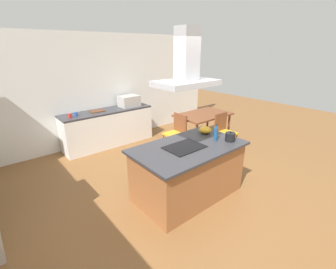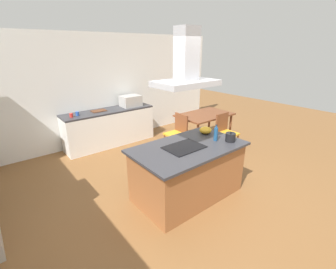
# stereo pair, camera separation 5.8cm
# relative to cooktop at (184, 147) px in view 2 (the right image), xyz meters

# --- Properties ---
(ground) EXTENTS (16.00, 16.00, 0.00)m
(ground) POSITION_rel_cooktop_xyz_m (0.09, 1.50, -0.91)
(ground) COLOR brown
(wall_back) EXTENTS (7.20, 0.10, 2.70)m
(wall_back) POSITION_rel_cooktop_xyz_m (0.09, 3.25, 0.44)
(wall_back) COLOR white
(wall_back) RESTS_ON ground
(kitchen_island) EXTENTS (1.81, 1.07, 0.90)m
(kitchen_island) POSITION_rel_cooktop_xyz_m (0.09, 0.00, -0.45)
(kitchen_island) COLOR #995B33
(kitchen_island) RESTS_ON ground
(cooktop) EXTENTS (0.60, 0.44, 0.01)m
(cooktop) POSITION_rel_cooktop_xyz_m (0.00, 0.00, 0.00)
(cooktop) COLOR black
(cooktop) RESTS_ON kitchen_island
(tea_kettle) EXTENTS (0.22, 0.16, 0.17)m
(tea_kettle) POSITION_rel_cooktop_xyz_m (0.77, -0.29, 0.07)
(tea_kettle) COLOR black
(tea_kettle) RESTS_ON kitchen_island
(olive_oil_bottle) EXTENTS (0.07, 0.07, 0.28)m
(olive_oil_bottle) POSITION_rel_cooktop_xyz_m (0.60, -0.11, 0.11)
(olive_oil_bottle) COLOR navy
(olive_oil_bottle) RESTS_ON kitchen_island
(mixing_bowl) EXTENTS (0.22, 0.22, 0.12)m
(mixing_bowl) POSITION_rel_cooktop_xyz_m (0.73, 0.23, 0.06)
(mixing_bowl) COLOR gold
(mixing_bowl) RESTS_ON kitchen_island
(back_counter) EXTENTS (2.26, 0.62, 0.90)m
(back_counter) POSITION_rel_cooktop_xyz_m (0.09, 2.88, -0.46)
(back_counter) COLOR white
(back_counter) RESTS_ON ground
(countertop_microwave) EXTENTS (0.50, 0.38, 0.28)m
(countertop_microwave) POSITION_rel_cooktop_xyz_m (0.74, 2.88, 0.13)
(countertop_microwave) COLOR #B2AFAA
(countertop_microwave) RESTS_ON back_counter
(coffee_mug_red) EXTENTS (0.08, 0.08, 0.09)m
(coffee_mug_red) POSITION_rel_cooktop_xyz_m (-0.82, 2.81, 0.04)
(coffee_mug_red) COLOR red
(coffee_mug_red) RESTS_ON back_counter
(coffee_mug_blue) EXTENTS (0.08, 0.08, 0.09)m
(coffee_mug_blue) POSITION_rel_cooktop_xyz_m (-0.67, 2.86, 0.04)
(coffee_mug_blue) COLOR #2D56B2
(coffee_mug_blue) RESTS_ON back_counter
(cutting_board) EXTENTS (0.34, 0.24, 0.02)m
(cutting_board) POSITION_rel_cooktop_xyz_m (-0.13, 2.93, 0.00)
(cutting_board) COLOR #59331E
(cutting_board) RESTS_ON back_counter
(dining_table) EXTENTS (1.40, 0.90, 0.75)m
(dining_table) POSITION_rel_cooktop_xyz_m (2.09, 1.49, -0.24)
(dining_table) COLOR brown
(dining_table) RESTS_ON ground
(chair_facing_island) EXTENTS (0.42, 0.42, 0.89)m
(chair_facing_island) POSITION_rel_cooktop_xyz_m (2.09, 0.82, -0.40)
(chair_facing_island) COLOR gold
(chair_facing_island) RESTS_ON ground
(chair_at_left_end) EXTENTS (0.42, 0.42, 0.89)m
(chair_at_left_end) POSITION_rel_cooktop_xyz_m (1.18, 1.49, -0.40)
(chair_at_left_end) COLOR gold
(chair_at_left_end) RESTS_ON ground
(range_hood) EXTENTS (0.90, 0.55, 0.78)m
(range_hood) POSITION_rel_cooktop_xyz_m (0.00, 0.00, 1.20)
(range_hood) COLOR #ADADB2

